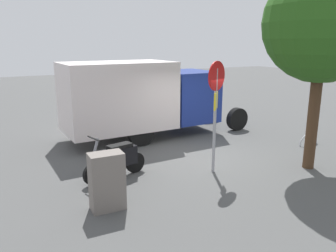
{
  "coord_description": "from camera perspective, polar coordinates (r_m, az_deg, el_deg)",
  "views": [
    {
      "loc": [
        5.71,
        8.04,
        3.42
      ],
      "look_at": [
        1.26,
        -0.24,
        1.07
      ],
      "focal_mm": 35.82,
      "sensor_mm": 36.0,
      "label": 1
    }
  ],
  "objects": [
    {
      "name": "motorcycle",
      "position": [
        8.71,
        -8.79,
        -5.56
      ],
      "size": [
        1.78,
        0.7,
        1.2
      ],
      "rotation": [
        0.0,
        0.0,
        0.23
      ],
      "color": "black",
      "rests_on": "ground"
    },
    {
      "name": "utility_cabinet",
      "position": [
        7.15,
        -10.35,
        -9.26
      ],
      "size": [
        0.71,
        0.45,
        1.23
      ],
      "primitive_type": "cube",
      "rotation": [
        0.0,
        0.0,
        -0.04
      ],
      "color": "slate",
      "rests_on": "ground"
    },
    {
      "name": "ground_plane",
      "position": [
        10.44,
        6.76,
        -5.18
      ],
      "size": [
        60.0,
        60.0,
        0.0
      ],
      "primitive_type": "plane",
      "color": "#4B4B4B"
    },
    {
      "name": "bike_rack_hoop",
      "position": [
        12.49,
        22.74,
        -2.97
      ],
      "size": [
        0.85,
        0.07,
        0.85
      ],
      "primitive_type": "torus",
      "rotation": [
        1.57,
        0.0,
        -0.02
      ],
      "color": "#B7B7BC",
      "rests_on": "ground"
    },
    {
      "name": "box_truck_near",
      "position": [
        12.22,
        -4.18,
        5.23
      ],
      "size": [
        7.0,
        2.34,
        2.77
      ],
      "rotation": [
        0.0,
        0.0,
        3.17
      ],
      "color": "black",
      "rests_on": "ground"
    },
    {
      "name": "stop_sign",
      "position": [
        8.75,
        8.11,
        4.43
      ],
      "size": [
        0.71,
        0.33,
        2.97
      ],
      "color": "#9E9EA3",
      "rests_on": "ground"
    },
    {
      "name": "street_tree",
      "position": [
        9.71,
        24.89,
        15.5
      ],
      "size": [
        3.05,
        3.05,
        5.42
      ],
      "color": "#47301E",
      "rests_on": "ground"
    }
  ]
}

